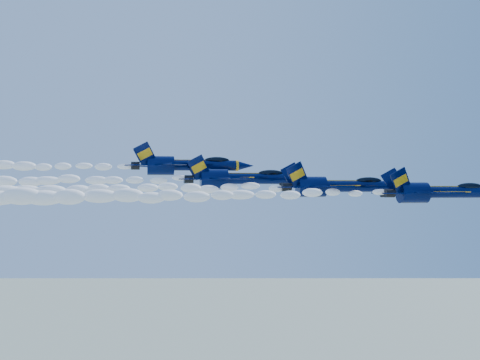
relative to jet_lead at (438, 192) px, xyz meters
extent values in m
cylinder|color=#010A34|center=(2.79, 0.00, -0.07)|extent=(8.90, 1.48, 1.48)
ellipsoid|color=#010A34|center=(-3.44, 0.00, -0.12)|extent=(1.54, 2.67, 6.33)
ellipsoid|color=black|center=(4.47, 0.00, 0.68)|extent=(3.56, 1.16, 0.98)
cube|color=#FFAC10|center=(4.47, 0.00, 0.38)|extent=(4.15, 0.99, 0.18)
cube|color=#010A34|center=(-1.66, -3.96, -0.07)|extent=(5.30, 6.29, 0.18)
cube|color=#010A34|center=(-1.66, 3.96, -0.07)|extent=(5.30, 6.29, 0.18)
cube|color=#FFAC10|center=(-0.28, -3.96, 0.03)|extent=(2.39, 4.95, 0.10)
cube|color=#FFAC10|center=(-0.28, 3.96, 0.03)|extent=(2.39, 4.95, 0.10)
cube|color=#010A34|center=(-5.62, -1.04, 1.42)|extent=(3.22, 1.02, 3.47)
cube|color=#010A34|center=(-5.62, 1.04, 1.42)|extent=(3.22, 1.02, 3.47)
cylinder|color=black|center=(-6.90, -0.64, -0.17)|extent=(1.19, 1.09, 1.09)
cylinder|color=black|center=(-6.90, 0.64, -0.17)|extent=(1.19, 1.09, 1.09)
cube|color=#FFAC10|center=(-0.18, 0.00, 0.71)|extent=(10.88, 0.35, 0.08)
ellipsoid|color=white|center=(-38.96, 0.00, -0.50)|extent=(63.12, 2.34, 2.11)
cylinder|color=#010A34|center=(-8.86, 5.70, 0.70)|extent=(9.16, 1.53, 1.53)
ellipsoid|color=#010A34|center=(-15.27, 5.70, 0.65)|extent=(1.59, 2.75, 6.51)
cone|color=#010A34|center=(-2.95, 5.70, 0.70)|extent=(2.65, 1.53, 1.53)
cylinder|color=#FFAC10|center=(-4.18, 5.70, 0.70)|extent=(0.36, 1.59, 1.59)
ellipsoid|color=black|center=(-7.13, 5.70, 1.46)|extent=(3.66, 1.19, 1.01)
cube|color=#FFAC10|center=(-7.13, 5.70, 1.16)|extent=(4.27, 1.02, 0.18)
cube|color=#010A34|center=(-13.44, 1.63, 0.70)|extent=(5.46, 6.47, 0.18)
cube|color=#010A34|center=(-13.44, 9.78, 0.70)|extent=(5.46, 6.47, 0.18)
cube|color=#FFAC10|center=(-12.01, 1.63, 0.80)|extent=(2.45, 5.10, 0.10)
cube|color=#FFAC10|center=(-12.01, 9.78, 0.80)|extent=(2.45, 5.10, 0.10)
cube|color=#010A34|center=(-17.51, 4.64, 2.23)|extent=(3.32, 1.05, 3.57)
cube|color=#010A34|center=(-17.51, 6.77, 2.23)|extent=(3.32, 1.05, 3.57)
cylinder|color=black|center=(-18.83, 5.04, 0.60)|extent=(1.22, 1.12, 1.12)
cylinder|color=black|center=(-18.83, 6.37, 0.60)|extent=(1.22, 1.12, 1.12)
cube|color=#FFAC10|center=(-11.91, 5.70, 1.49)|extent=(11.20, 0.36, 0.08)
ellipsoid|color=white|center=(-50.90, 5.70, 0.27)|extent=(63.12, 2.41, 2.17)
cylinder|color=#010A34|center=(-21.17, 11.90, 1.80)|extent=(9.23, 1.54, 1.54)
ellipsoid|color=#010A34|center=(-27.63, 11.90, 1.74)|extent=(1.60, 2.77, 6.56)
cone|color=#010A34|center=(-15.22, 11.90, 1.80)|extent=(2.67, 1.54, 1.54)
cylinder|color=#FFAC10|center=(-16.45, 11.90, 1.80)|extent=(0.36, 1.60, 1.60)
ellipsoid|color=black|center=(-19.42, 11.90, 2.57)|extent=(3.69, 1.20, 1.02)
cube|color=#FFAC10|center=(-19.42, 11.90, 2.26)|extent=(4.31, 1.03, 0.18)
cube|color=#010A34|center=(-25.78, 7.80, 1.80)|extent=(5.50, 6.52, 0.18)
cube|color=#010A34|center=(-25.78, 16.00, 1.80)|extent=(5.50, 6.52, 0.18)
cube|color=#FFAC10|center=(-24.35, 7.80, 1.90)|extent=(2.47, 5.14, 0.10)
cube|color=#FFAC10|center=(-24.35, 16.00, 1.90)|extent=(2.47, 5.14, 0.10)
cube|color=#010A34|center=(-29.89, 10.82, 3.33)|extent=(3.34, 1.06, 3.60)
cube|color=#010A34|center=(-29.89, 12.98, 3.33)|extent=(3.34, 1.06, 3.60)
cylinder|color=black|center=(-31.22, 11.23, 1.69)|extent=(1.23, 1.13, 1.13)
cylinder|color=black|center=(-31.22, 12.57, 1.69)|extent=(1.23, 1.13, 1.13)
cube|color=#FFAC10|center=(-24.25, 11.90, 2.60)|extent=(11.28, 0.36, 0.08)
cylinder|color=#010A34|center=(-28.16, 18.39, 3.87)|extent=(9.55, 1.59, 1.59)
ellipsoid|color=#010A34|center=(-34.85, 18.39, 3.82)|extent=(1.66, 2.87, 6.79)
cone|color=#010A34|center=(-22.01, 18.39, 3.87)|extent=(2.76, 1.59, 1.59)
cylinder|color=#FFAC10|center=(-23.28, 18.39, 3.87)|extent=(0.37, 1.66, 1.66)
ellipsoid|color=black|center=(-26.36, 18.39, 4.67)|extent=(3.82, 1.24, 1.05)
cube|color=#FFAC10|center=(-26.36, 18.39, 4.35)|extent=(4.46, 1.06, 0.19)
cube|color=#010A34|center=(-32.94, 14.15, 3.87)|extent=(5.69, 6.75, 0.19)
cube|color=#010A34|center=(-32.94, 22.64, 3.87)|extent=(5.69, 6.75, 0.19)
cube|color=#FFAC10|center=(-31.45, 14.15, 3.98)|extent=(2.56, 5.32, 0.11)
cube|color=#FFAC10|center=(-31.45, 22.64, 3.98)|extent=(2.56, 5.32, 0.11)
cube|color=#010A34|center=(-37.19, 17.28, 5.46)|extent=(3.46, 1.09, 3.72)
cube|color=#010A34|center=(-37.19, 19.51, 5.46)|extent=(3.46, 1.09, 3.72)
cylinder|color=black|center=(-38.57, 17.70, 3.77)|extent=(1.27, 1.17, 1.17)
cylinder|color=black|center=(-38.57, 19.08, 3.77)|extent=(1.27, 1.17, 1.17)
cube|color=#FFAC10|center=(-31.35, 18.39, 4.70)|extent=(11.67, 0.37, 0.08)
camera|label=1|loc=(-38.34, -72.08, 0.63)|focal=45.00mm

